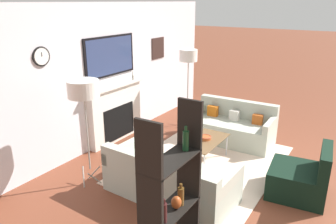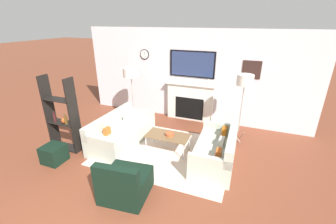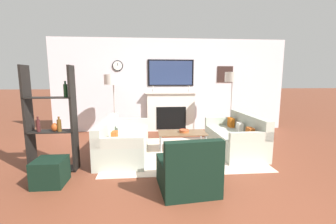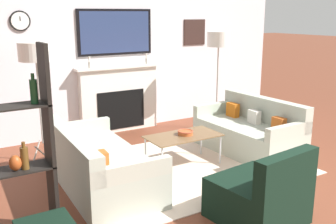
{
  "view_description": "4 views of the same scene",
  "coord_description": "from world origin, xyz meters",
  "px_view_note": "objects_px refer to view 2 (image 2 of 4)",
  "views": [
    {
      "loc": [
        -4.69,
        0.41,
        2.72
      ],
      "look_at": [
        -0.16,
        3.3,
        0.89
      ],
      "focal_mm": 35.0,
      "sensor_mm": 36.0,
      "label": 1
    },
    {
      "loc": [
        1.72,
        -1.61,
        2.92
      ],
      "look_at": [
        0.02,
        2.76,
        0.97
      ],
      "focal_mm": 24.0,
      "sensor_mm": 36.0,
      "label": 2
    },
    {
      "loc": [
        -0.65,
        -1.92,
        1.58
      ],
      "look_at": [
        -0.22,
        3.14,
        0.8
      ],
      "focal_mm": 24.0,
      "sensor_mm": 36.0,
      "label": 3
    },
    {
      "loc": [
        -2.75,
        -1.53,
        2.02
      ],
      "look_at": [
        -0.15,
        2.76,
        0.76
      ],
      "focal_mm": 42.0,
      "sensor_mm": 36.0,
      "label": 4
    }
  ],
  "objects_px": {
    "couch_left": "(121,133)",
    "coffee_table": "(168,136)",
    "ottoman": "(54,154)",
    "floor_lamp_right": "(245,81)",
    "shelf_unit": "(62,116)",
    "floor_lamp_left": "(131,73)",
    "armchair": "(125,184)",
    "couch_right": "(217,151)",
    "decorative_bowl": "(170,134)"
  },
  "relations": [
    {
      "from": "couch_right",
      "to": "floor_lamp_right",
      "type": "xyz_separation_m",
      "value": [
        0.33,
        1.23,
        1.28
      ]
    },
    {
      "from": "couch_right",
      "to": "coffee_table",
      "type": "distance_m",
      "value": 1.17
    },
    {
      "from": "floor_lamp_right",
      "to": "ottoman",
      "type": "xyz_separation_m",
      "value": [
        -3.66,
        -2.48,
        -1.37
      ]
    },
    {
      "from": "shelf_unit",
      "to": "floor_lamp_right",
      "type": "bearing_deg",
      "value": 27.06
    },
    {
      "from": "couch_left",
      "to": "ottoman",
      "type": "height_order",
      "value": "couch_left"
    },
    {
      "from": "couch_right",
      "to": "couch_left",
      "type": "bearing_deg",
      "value": -179.99
    },
    {
      "from": "couch_right",
      "to": "ottoman",
      "type": "relative_size",
      "value": 3.8
    },
    {
      "from": "couch_right",
      "to": "shelf_unit",
      "type": "height_order",
      "value": "shelf_unit"
    },
    {
      "from": "couch_right",
      "to": "ottoman",
      "type": "distance_m",
      "value": 3.56
    },
    {
      "from": "couch_left",
      "to": "armchair",
      "type": "bearing_deg",
      "value": -55.92
    },
    {
      "from": "floor_lamp_right",
      "to": "floor_lamp_left",
      "type": "bearing_deg",
      "value": 180.0
    },
    {
      "from": "coffee_table",
      "to": "couch_left",
      "type": "bearing_deg",
      "value": -177.89
    },
    {
      "from": "armchair",
      "to": "floor_lamp_left",
      "type": "bearing_deg",
      "value": 116.63
    },
    {
      "from": "armchair",
      "to": "decorative_bowl",
      "type": "relative_size",
      "value": 4.12
    },
    {
      "from": "shelf_unit",
      "to": "floor_lamp_left",
      "type": "bearing_deg",
      "value": 69.22
    },
    {
      "from": "coffee_table",
      "to": "floor_lamp_right",
      "type": "relative_size",
      "value": 0.58
    },
    {
      "from": "coffee_table",
      "to": "floor_lamp_right",
      "type": "height_order",
      "value": "floor_lamp_right"
    },
    {
      "from": "armchair",
      "to": "floor_lamp_left",
      "type": "distance_m",
      "value": 3.39
    },
    {
      "from": "couch_left",
      "to": "shelf_unit",
      "type": "relative_size",
      "value": 1.07
    },
    {
      "from": "coffee_table",
      "to": "floor_lamp_left",
      "type": "relative_size",
      "value": 0.6
    },
    {
      "from": "couch_right",
      "to": "decorative_bowl",
      "type": "height_order",
      "value": "couch_right"
    },
    {
      "from": "shelf_unit",
      "to": "couch_right",
      "type": "bearing_deg",
      "value": 11.65
    },
    {
      "from": "floor_lamp_right",
      "to": "armchair",
      "type": "bearing_deg",
      "value": -120.4
    },
    {
      "from": "shelf_unit",
      "to": "ottoman",
      "type": "xyz_separation_m",
      "value": [
        0.15,
        -0.54,
        -0.65
      ]
    },
    {
      "from": "floor_lamp_left",
      "to": "floor_lamp_right",
      "type": "bearing_deg",
      "value": -0.0
    },
    {
      "from": "decorative_bowl",
      "to": "ottoman",
      "type": "bearing_deg",
      "value": -149.29
    },
    {
      "from": "floor_lamp_left",
      "to": "couch_right",
      "type": "bearing_deg",
      "value": -24.19
    },
    {
      "from": "floor_lamp_left",
      "to": "ottoman",
      "type": "height_order",
      "value": "floor_lamp_left"
    },
    {
      "from": "armchair",
      "to": "floor_lamp_left",
      "type": "relative_size",
      "value": 0.52
    },
    {
      "from": "couch_left",
      "to": "armchair",
      "type": "height_order",
      "value": "armchair"
    },
    {
      "from": "coffee_table",
      "to": "armchair",
      "type": "bearing_deg",
      "value": -95.69
    },
    {
      "from": "floor_lamp_right",
      "to": "coffee_table",
      "type": "bearing_deg",
      "value": -141.57
    },
    {
      "from": "coffee_table",
      "to": "floor_lamp_right",
      "type": "distance_m",
      "value": 2.24
    },
    {
      "from": "couch_left",
      "to": "coffee_table",
      "type": "relative_size",
      "value": 1.89
    },
    {
      "from": "floor_lamp_left",
      "to": "floor_lamp_right",
      "type": "height_order",
      "value": "floor_lamp_right"
    },
    {
      "from": "couch_right",
      "to": "coffee_table",
      "type": "height_order",
      "value": "couch_right"
    },
    {
      "from": "couch_right",
      "to": "floor_lamp_left",
      "type": "height_order",
      "value": "floor_lamp_left"
    },
    {
      "from": "couch_right",
      "to": "shelf_unit",
      "type": "distance_m",
      "value": 3.59
    },
    {
      "from": "decorative_bowl",
      "to": "ottoman",
      "type": "xyz_separation_m",
      "value": [
        -2.21,
        -1.31,
        -0.27
      ]
    },
    {
      "from": "shelf_unit",
      "to": "armchair",
      "type": "bearing_deg",
      "value": -22.14
    },
    {
      "from": "couch_left",
      "to": "armchair",
      "type": "distance_m",
      "value": 1.92
    },
    {
      "from": "coffee_table",
      "to": "floor_lamp_left",
      "type": "distance_m",
      "value": 2.27
    },
    {
      "from": "coffee_table",
      "to": "shelf_unit",
      "type": "distance_m",
      "value": 2.48
    },
    {
      "from": "ottoman",
      "to": "armchair",
      "type": "bearing_deg",
      "value": -9.57
    },
    {
      "from": "armchair",
      "to": "ottoman",
      "type": "bearing_deg",
      "value": 170.43
    },
    {
      "from": "armchair",
      "to": "shelf_unit",
      "type": "xyz_separation_m",
      "value": [
        -2.15,
        0.88,
        0.58
      ]
    },
    {
      "from": "coffee_table",
      "to": "decorative_bowl",
      "type": "bearing_deg",
      "value": 16.78
    },
    {
      "from": "armchair",
      "to": "coffee_table",
      "type": "relative_size",
      "value": 0.86
    },
    {
      "from": "decorative_bowl",
      "to": "shelf_unit",
      "type": "height_order",
      "value": "shelf_unit"
    },
    {
      "from": "floor_lamp_right",
      "to": "ottoman",
      "type": "distance_m",
      "value": 4.63
    }
  ]
}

